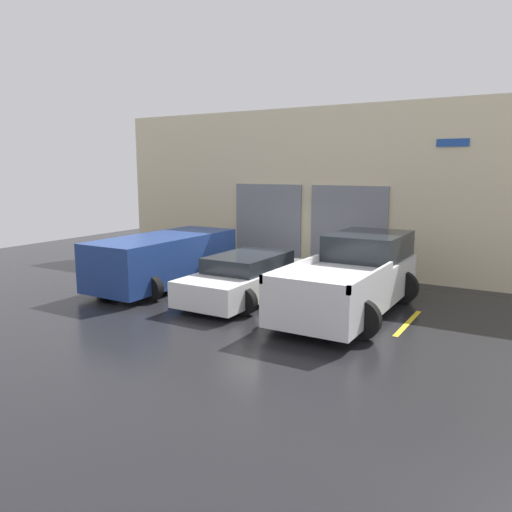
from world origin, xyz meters
name	(u,v)px	position (x,y,z in m)	size (l,w,h in m)	color
ground_plane	(269,289)	(0.00, 0.00, 0.00)	(28.00, 28.00, 0.00)	black
shophouse_building	(316,192)	(0.00, 3.29, 2.73)	(15.89, 0.68, 5.52)	beige
pickup_truck	(353,277)	(2.91, -0.96, 0.86)	(2.59, 5.29, 1.83)	white
sedan_white	(247,277)	(0.00, -1.23, 0.59)	(2.21, 4.46, 1.21)	white
sedan_side	(164,259)	(-2.91, -1.25, 0.84)	(2.39, 4.92, 1.53)	navy
parking_stripe_far_left	(130,280)	(-4.36, -1.25, 0.00)	(0.12, 2.20, 0.01)	gold
parking_stripe_left	(204,292)	(-1.45, -1.25, 0.00)	(0.12, 2.20, 0.01)	gold
parking_stripe_centre	(294,305)	(1.45, -1.25, 0.00)	(0.12, 2.20, 0.01)	gold
parking_stripe_right	(408,323)	(4.36, -1.25, 0.00)	(0.12, 2.20, 0.01)	gold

